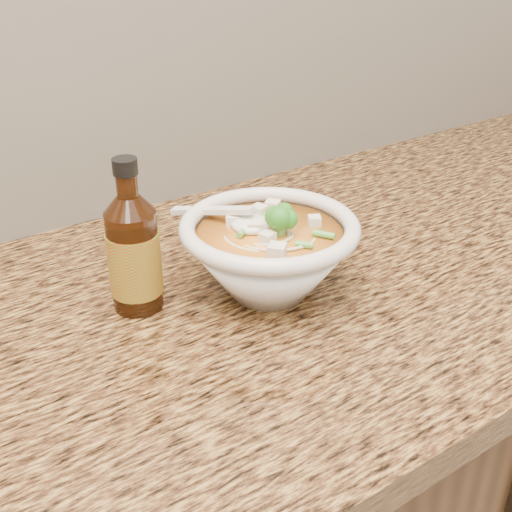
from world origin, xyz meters
TOP-DOWN VIEW (x-y plane):
  - soup_bowl at (0.36, 1.65)m, footprint 0.22×0.24m
  - hot_sauce_bottle at (0.20, 1.71)m, footprint 0.07×0.07m

SIDE VIEW (x-z plane):
  - soup_bowl at x=0.36m, z-range 0.89..1.01m
  - hot_sauce_bottle at x=0.20m, z-range 0.88..1.07m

